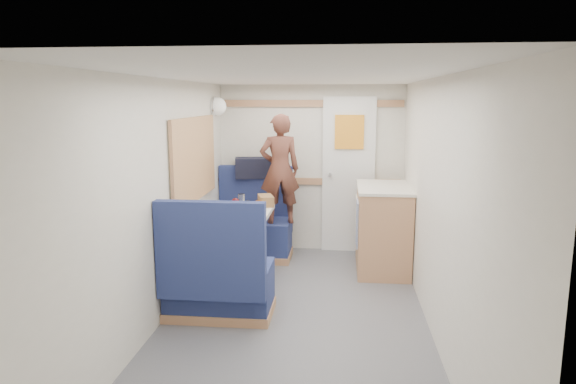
# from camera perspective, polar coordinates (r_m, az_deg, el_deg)

# --- Properties ---
(floor) EXTENTS (4.50, 4.50, 0.00)m
(floor) POSITION_cam_1_polar(r_m,az_deg,el_deg) (4.32, 0.59, -14.81)
(floor) COLOR #515156
(floor) RESTS_ON ground
(ceiling) EXTENTS (4.50, 4.50, 0.00)m
(ceiling) POSITION_cam_1_polar(r_m,az_deg,el_deg) (3.91, 0.64, 12.75)
(ceiling) COLOR silver
(ceiling) RESTS_ON wall_back
(wall_back) EXTENTS (2.20, 0.02, 2.00)m
(wall_back) POSITION_cam_1_polar(r_m,az_deg,el_deg) (6.21, 2.58, 2.59)
(wall_back) COLOR silver
(wall_back) RESTS_ON floor
(wall_left) EXTENTS (0.02, 4.50, 2.00)m
(wall_left) POSITION_cam_1_polar(r_m,az_deg,el_deg) (4.24, -14.35, -1.34)
(wall_left) COLOR silver
(wall_left) RESTS_ON floor
(wall_right) EXTENTS (0.02, 4.50, 2.00)m
(wall_right) POSITION_cam_1_polar(r_m,az_deg,el_deg) (4.05, 16.32, -2.00)
(wall_right) COLOR silver
(wall_right) RESTS_ON floor
(oak_trim_low) EXTENTS (2.15, 0.02, 0.08)m
(oak_trim_low) POSITION_cam_1_polar(r_m,az_deg,el_deg) (6.21, 2.56, 1.20)
(oak_trim_low) COLOR #B07E4F
(oak_trim_low) RESTS_ON wall_back
(oak_trim_high) EXTENTS (2.15, 0.02, 0.08)m
(oak_trim_high) POSITION_cam_1_polar(r_m,az_deg,el_deg) (6.13, 2.63, 9.81)
(oak_trim_high) COLOR #B07E4F
(oak_trim_high) RESTS_ON wall_back
(side_window) EXTENTS (0.04, 1.30, 0.72)m
(side_window) POSITION_cam_1_polar(r_m,az_deg,el_deg) (5.14, -10.41, 3.62)
(side_window) COLOR #B8BEA1
(side_window) RESTS_ON wall_left
(rear_door) EXTENTS (0.62, 0.12, 1.86)m
(rear_door) POSITION_cam_1_polar(r_m,az_deg,el_deg) (6.17, 6.73, 2.22)
(rear_door) COLOR white
(rear_door) RESTS_ON wall_back
(dinette_table) EXTENTS (0.62, 0.92, 0.72)m
(dinette_table) POSITION_cam_1_polar(r_m,az_deg,el_deg) (5.16, -5.56, -3.96)
(dinette_table) COLOR white
(dinette_table) RESTS_ON floor
(bench_far) EXTENTS (0.90, 0.59, 1.05)m
(bench_far) POSITION_cam_1_polar(r_m,az_deg,el_deg) (6.04, -3.88, -4.40)
(bench_far) COLOR #192250
(bench_far) RESTS_ON floor
(bench_near) EXTENTS (0.90, 0.59, 1.05)m
(bench_near) POSITION_cam_1_polar(r_m,az_deg,el_deg) (4.43, -7.77, -10.04)
(bench_near) COLOR #192250
(bench_near) RESTS_ON floor
(ledge) EXTENTS (0.90, 0.14, 0.04)m
(ledge) POSITION_cam_1_polar(r_m,az_deg,el_deg) (6.17, -3.54, 1.41)
(ledge) COLOR #B07E4F
(ledge) RESTS_ON bench_far
(dome_light) EXTENTS (0.20, 0.20, 0.20)m
(dome_light) POSITION_cam_1_polar(r_m,az_deg,el_deg) (5.91, -7.85, 9.41)
(dome_light) COLOR white
(dome_light) RESTS_ON wall_left
(galley_counter) EXTENTS (0.57, 0.92, 0.92)m
(galley_counter) POSITION_cam_1_polar(r_m,az_deg,el_deg) (5.63, 10.45, -3.91)
(galley_counter) COLOR #B07E4F
(galley_counter) RESTS_ON floor
(person) EXTENTS (0.50, 0.39, 1.22)m
(person) POSITION_cam_1_polar(r_m,az_deg,el_deg) (5.71, -0.93, 2.56)
(person) COLOR brown
(person) RESTS_ON bench_far
(duffel_bag) EXTENTS (0.54, 0.33, 0.24)m
(duffel_bag) POSITION_cam_1_polar(r_m,az_deg,el_deg) (6.15, -3.51, 2.70)
(duffel_bag) COLOR black
(duffel_bag) RESTS_ON ledge
(tray) EXTENTS (0.33, 0.38, 0.02)m
(tray) POSITION_cam_1_polar(r_m,az_deg,el_deg) (4.75, -4.51, -3.16)
(tray) COLOR white
(tray) RESTS_ON dinette_table
(orange_fruit) EXTENTS (0.07, 0.07, 0.07)m
(orange_fruit) POSITION_cam_1_polar(r_m,az_deg,el_deg) (4.89, -4.97, -2.26)
(orange_fruit) COLOR orange
(orange_fruit) RESTS_ON tray
(cheese_block) EXTENTS (0.11, 0.09, 0.03)m
(cheese_block) POSITION_cam_1_polar(r_m,az_deg,el_deg) (4.83, -5.89, -2.66)
(cheese_block) COLOR #F5E48D
(cheese_block) RESTS_ON tray
(wine_glass) EXTENTS (0.08, 0.08, 0.17)m
(wine_glass) POSITION_cam_1_polar(r_m,az_deg,el_deg) (5.00, -5.87, -1.17)
(wine_glass) COLOR white
(wine_glass) RESTS_ON dinette_table
(tumbler_left) EXTENTS (0.07, 0.07, 0.11)m
(tumbler_left) POSITION_cam_1_polar(r_m,az_deg,el_deg) (4.96, -8.64, -2.11)
(tumbler_left) COLOR silver
(tumbler_left) RESTS_ON dinette_table
(tumbler_mid) EXTENTS (0.07, 0.07, 0.12)m
(tumbler_mid) POSITION_cam_1_polar(r_m,az_deg,el_deg) (5.47, -5.21, -0.84)
(tumbler_mid) COLOR silver
(tumbler_mid) RESTS_ON dinette_table
(beer_glass) EXTENTS (0.06, 0.06, 0.10)m
(beer_glass) POSITION_cam_1_polar(r_m,az_deg,el_deg) (5.20, -3.26, -1.50)
(beer_glass) COLOR brown
(beer_glass) RESTS_ON dinette_table
(pepper_grinder) EXTENTS (0.03, 0.03, 0.09)m
(pepper_grinder) POSITION_cam_1_polar(r_m,az_deg,el_deg) (5.27, -4.50, -1.41)
(pepper_grinder) COLOR black
(pepper_grinder) RESTS_ON dinette_table
(bread_loaf) EXTENTS (0.21, 0.29, 0.11)m
(bread_loaf) POSITION_cam_1_polar(r_m,az_deg,el_deg) (5.43, -2.48, -0.94)
(bread_loaf) COLOR olive
(bread_loaf) RESTS_ON dinette_table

